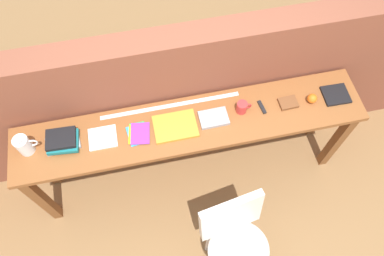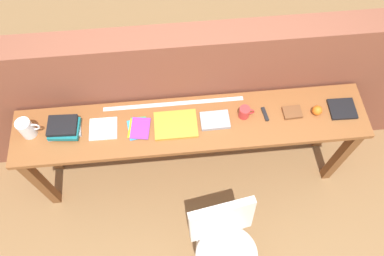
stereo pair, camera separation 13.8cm
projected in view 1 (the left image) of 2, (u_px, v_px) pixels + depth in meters
name	position (u px, v px, depth m)	size (l,w,h in m)	color
ground_plane	(198.00, 201.00, 3.26)	(40.00, 40.00, 0.00)	olive
brick_wall_back	(182.00, 97.00, 2.93)	(6.00, 0.20, 1.41)	brown
sideboard	(191.00, 132.00, 2.74)	(2.50, 0.44, 0.88)	brown
chair_white_moulded	(236.00, 238.00, 2.59)	(0.51, 0.52, 0.89)	silver
pitcher_white	(24.00, 145.00, 2.45)	(0.14, 0.10, 0.18)	white
book_stack_leftmost	(62.00, 141.00, 2.51)	(0.24, 0.19, 0.09)	#9E9EA3
magazine_cycling	(103.00, 138.00, 2.56)	(0.19, 0.17, 0.01)	white
pamphlet_pile_colourful	(138.00, 133.00, 2.57)	(0.17, 0.19, 0.01)	green
book_open_centre	(175.00, 126.00, 2.59)	(0.30, 0.22, 0.02)	gold
book_grey_hardcover	(214.00, 118.00, 2.62)	(0.20, 0.14, 0.03)	#9E9EA3
mug	(242.00, 107.00, 2.63)	(0.11, 0.08, 0.09)	red
multitool_folded	(262.00, 107.00, 2.67)	(0.02, 0.11, 0.02)	black
leather_journal_brown	(288.00, 103.00, 2.68)	(0.13, 0.10, 0.02)	brown
sports_ball_small	(312.00, 99.00, 2.67)	(0.07, 0.07, 0.07)	orange
book_repair_rightmost	(336.00, 95.00, 2.72)	(0.19, 0.17, 0.02)	black
ruler_metal_back_edge	(171.00, 106.00, 2.69)	(1.01, 0.03, 0.00)	silver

